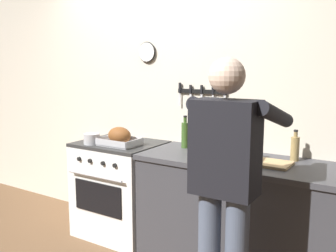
% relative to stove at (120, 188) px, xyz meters
% --- Properties ---
extents(wall_back, '(6.00, 0.13, 2.60)m').
position_rel_stove_xyz_m(wall_back, '(0.22, 0.36, 0.85)').
color(wall_back, beige).
rests_on(wall_back, ground).
extents(counter_block, '(2.03, 0.65, 0.90)m').
position_rel_stove_xyz_m(counter_block, '(1.42, 0.00, 0.00)').
color(counter_block, '#38383D').
rests_on(counter_block, ground).
extents(stove, '(0.76, 0.67, 0.90)m').
position_rel_stove_xyz_m(stove, '(0.00, 0.00, 0.00)').
color(stove, white).
rests_on(stove, ground).
extents(person_cook, '(0.51, 0.63, 1.66)m').
position_rel_stove_xyz_m(person_cook, '(1.37, -0.66, 0.50)').
color(person_cook, '#4C566B').
rests_on(person_cook, ground).
extents(roasting_pan, '(0.35, 0.26, 0.17)m').
position_rel_stove_xyz_m(roasting_pan, '(0.08, -0.10, 0.52)').
color(roasting_pan, '#B7B7BC').
rests_on(roasting_pan, stove).
extents(saucepan, '(0.15, 0.15, 0.10)m').
position_rel_stove_xyz_m(saucepan, '(-0.17, -0.19, 0.50)').
color(saucepan, '#B7B7BC').
rests_on(saucepan, stove).
extents(cutting_board, '(0.36, 0.24, 0.02)m').
position_rel_stove_xyz_m(cutting_board, '(1.40, -0.04, 0.46)').
color(cutting_board, tan).
rests_on(cutting_board, counter_block).
extents(bottle_olive_oil, '(0.06, 0.06, 0.28)m').
position_rel_stove_xyz_m(bottle_olive_oil, '(0.63, 0.13, 0.57)').
color(bottle_olive_oil, '#385623').
rests_on(bottle_olive_oil, counter_block).
extents(bottle_cooking_oil, '(0.07, 0.07, 0.24)m').
position_rel_stove_xyz_m(bottle_cooking_oil, '(0.76, 0.04, 0.55)').
color(bottle_cooking_oil, gold).
rests_on(bottle_cooking_oil, counter_block).
extents(bottle_vinegar, '(0.06, 0.06, 0.24)m').
position_rel_stove_xyz_m(bottle_vinegar, '(1.56, 0.18, 0.55)').
color(bottle_vinegar, '#997F4C').
rests_on(bottle_vinegar, counter_block).
extents(bottle_soy_sauce, '(0.05, 0.05, 0.18)m').
position_rel_stove_xyz_m(bottle_soy_sauce, '(0.90, 0.16, 0.52)').
color(bottle_soy_sauce, black).
rests_on(bottle_soy_sauce, counter_block).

